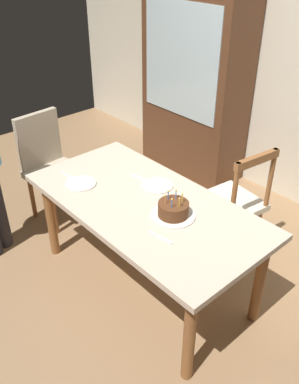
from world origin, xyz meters
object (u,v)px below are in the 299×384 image
(birthday_cake, at_px, (173,210))
(plate_near_celebrant, at_px, (81,184))
(dining_table, at_px, (145,213))
(chair_spindle_back, at_px, (232,204))
(chair_upholstered, at_px, (49,162))
(plate_far_side, at_px, (157,186))
(china_cabinet, at_px, (195,82))

(birthday_cake, relative_size, plate_near_celebrant, 1.27)
(dining_table, distance_m, chair_spindle_back, 0.78)
(chair_upholstered, bearing_deg, plate_far_side, 10.88)
(chair_upholstered, relative_size, china_cabinet, 0.50)
(plate_far_side, relative_size, chair_spindle_back, 0.23)
(chair_spindle_back, bearing_deg, plate_far_side, -115.26)
(birthday_cake, distance_m, chair_spindle_back, 0.78)
(plate_far_side, bearing_deg, dining_table, -66.17)
(birthday_cake, height_order, plate_far_side, birthday_cake)
(birthday_cake, distance_m, china_cabinet, 1.99)
(dining_table, xyz_separation_m, birthday_cake, (0.24, 0.03, 0.13))
(birthday_cake, xyz_separation_m, chair_upholstered, (-1.47, -0.06, -0.24))
(chair_spindle_back, xyz_separation_m, china_cabinet, (-1.19, 0.82, 0.49))
(dining_table, height_order, plate_near_celebrant, plate_near_celebrant)
(china_cabinet, bearing_deg, birthday_cake, -50.53)
(birthday_cake, relative_size, chair_spindle_back, 0.29)
(plate_near_celebrant, xyz_separation_m, chair_spindle_back, (0.64, 0.93, -0.27))
(dining_table, distance_m, plate_near_celebrant, 0.51)
(birthday_cake, bearing_deg, plate_near_celebrant, -162.81)
(chair_upholstered, height_order, china_cabinet, china_cabinet)
(chair_upholstered, bearing_deg, plate_near_celebrant, -11.85)
(plate_far_side, xyz_separation_m, chair_spindle_back, (0.26, 0.55, -0.27))
(chair_spindle_back, distance_m, chair_upholstered, 1.61)
(chair_upholstered, bearing_deg, dining_table, 1.38)
(dining_table, height_order, chair_spindle_back, chair_spindle_back)
(dining_table, height_order, chair_upholstered, chair_upholstered)
(birthday_cake, relative_size, plate_far_side, 1.27)
(plate_near_celebrant, distance_m, chair_spindle_back, 1.16)
(plate_near_celebrant, relative_size, china_cabinet, 0.12)
(chair_spindle_back, xyz_separation_m, chair_upholstered, (-1.41, -0.77, 0.07))
(china_cabinet, bearing_deg, chair_spindle_back, -34.40)
(dining_table, height_order, plate_far_side, plate_far_side)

